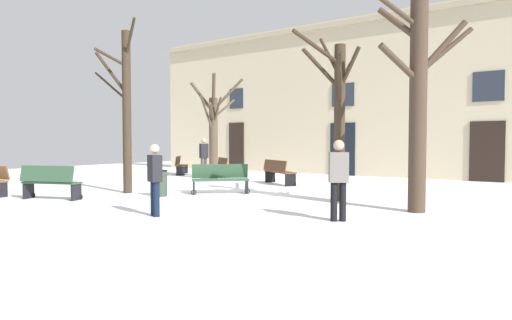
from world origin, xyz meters
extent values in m
plane|color=white|center=(0.00, 0.00, 0.00)|extent=(37.01, 37.01, 0.00)
cube|color=beige|center=(0.00, 9.46, 3.79)|extent=(23.13, 0.40, 7.58)
cube|color=tan|center=(0.00, 9.21, 7.33)|extent=(23.13, 0.30, 0.24)
cube|color=black|center=(-6.33, 9.24, 1.36)|extent=(1.02, 0.08, 2.73)
cube|color=#262D38|center=(-6.33, 9.24, 4.09)|extent=(0.92, 0.06, 1.13)
cube|color=black|center=(0.09, 9.24, 1.28)|extent=(1.27, 0.08, 2.56)
cube|color=#262D38|center=(0.09, 9.24, 3.91)|extent=(1.14, 0.06, 1.11)
cube|color=black|center=(6.35, 9.24, 1.23)|extent=(1.29, 0.08, 2.47)
cube|color=#262D38|center=(6.35, 9.24, 3.88)|extent=(1.16, 0.06, 1.21)
cylinder|color=#382B1E|center=(3.69, 0.48, 2.13)|extent=(0.30, 0.30, 4.27)
cylinder|color=#382B1E|center=(3.27, -0.09, 4.14)|extent=(0.95, 1.25, 0.90)
cylinder|color=#382B1E|center=(3.99, 0.39, 3.57)|extent=(0.73, 0.31, 1.11)
cylinder|color=#382B1E|center=(3.15, 0.43, 3.66)|extent=(1.16, 0.24, 1.26)
cylinder|color=#382B1E|center=(3.53, 1.26, 3.62)|extent=(0.43, 1.61, 0.89)
cylinder|color=#382B1E|center=(3.84, 0.10, 3.25)|extent=(0.41, 0.87, 1.32)
cylinder|color=#382B1E|center=(3.35, 0.59, 3.97)|extent=(0.78, 0.32, 1.19)
cylinder|color=#423326|center=(5.95, -0.33, 2.45)|extent=(0.39, 0.39, 4.90)
cylinder|color=#423326|center=(5.80, 0.17, 4.35)|extent=(0.48, 1.14, 1.31)
cylinder|color=#423326|center=(5.65, -0.76, 3.37)|extent=(0.77, 1.02, 0.86)
cylinder|color=#423326|center=(6.39, -0.06, 3.75)|extent=(1.03, 0.70, 1.24)
cylinder|color=#423326|center=(5.58, -0.86, 4.55)|extent=(0.87, 1.16, 0.76)
cylinder|color=#423326|center=(6.45, -0.02, 3.68)|extent=(1.11, 0.75, 1.08)
cylinder|color=#423326|center=(5.53, -0.43, 4.33)|extent=(0.98, 0.37, 0.87)
cylinder|color=#4C3D2D|center=(-3.64, 3.93, 1.76)|extent=(0.37, 0.37, 3.53)
cylinder|color=#4C3D2D|center=(-3.35, 3.61, 3.74)|extent=(0.77, 0.83, 1.49)
cylinder|color=#4C3D2D|center=(-3.09, 4.25, 3.66)|extent=(1.23, 0.77, 1.40)
cylinder|color=#4C3D2D|center=(-4.03, 3.66, 3.54)|extent=(0.95, 0.72, 1.37)
cylinder|color=#4C3D2D|center=(-3.56, 3.43, 2.78)|extent=(0.27, 1.09, 1.61)
cylinder|color=#4C3D2D|center=(-3.32, 3.79, 2.90)|extent=(0.76, 0.40, 1.25)
cylinder|color=#4C3D2D|center=(-3.33, 3.44, 2.87)|extent=(0.78, 1.11, 0.75)
cylinder|color=#4C3D2D|center=(-3.50, 4.49, 3.09)|extent=(0.39, 1.20, 0.92)
cylinder|color=#382B1E|center=(-2.64, -1.54, 2.55)|extent=(0.27, 0.27, 5.11)
cylinder|color=#382B1E|center=(-3.20, -1.68, 3.82)|extent=(1.22, 0.39, 1.43)
cylinder|color=#382B1E|center=(-3.37, -1.57, 3.43)|extent=(1.50, 0.13, 1.03)
cylinder|color=#382B1E|center=(-2.20, -1.75, 4.80)|extent=(0.97, 0.51, 1.02)
cylinder|color=#382B1E|center=(-3.00, -1.28, 4.51)|extent=(0.82, 0.62, 1.14)
cylinder|color=#382B1E|center=(-2.89, -1.37, 3.99)|extent=(0.62, 0.46, 0.91)
cylinder|color=#382B1E|center=(-2.91, -1.92, 4.25)|extent=(0.64, 0.85, 0.56)
cylinder|color=#2D3D2D|center=(-1.13, -1.58, 0.38)|extent=(0.40, 0.40, 0.75)
torus|color=black|center=(-1.13, -1.58, 0.77)|extent=(0.43, 0.43, 0.04)
cube|color=#3D2819|center=(-6.79, 5.29, 0.44)|extent=(1.37, 1.60, 0.05)
cube|color=#3D2819|center=(-6.96, 5.16, 0.70)|extent=(1.09, 1.39, 0.44)
cube|color=black|center=(-6.33, 4.67, 0.22)|extent=(0.36, 0.30, 0.44)
torus|color=black|center=(-6.19, 4.78, 0.08)|extent=(0.13, 0.15, 0.17)
cube|color=black|center=(-7.26, 5.90, 0.22)|extent=(0.36, 0.30, 0.44)
torus|color=black|center=(-7.12, 6.01, 0.08)|extent=(0.13, 0.15, 0.17)
cube|color=#51331E|center=(-0.11, 3.66, 0.48)|extent=(1.83, 1.41, 0.05)
cube|color=#51331E|center=(-0.23, 3.47, 0.72)|extent=(1.63, 1.10, 0.42)
cube|color=black|center=(0.62, 3.18, 0.24)|extent=(0.28, 0.39, 0.48)
torus|color=black|center=(0.72, 3.34, 0.08)|extent=(0.16, 0.12, 0.17)
cube|color=black|center=(-0.85, 4.13, 0.24)|extent=(0.28, 0.39, 0.48)
torus|color=black|center=(-0.75, 4.28, 0.08)|extent=(0.16, 0.12, 0.17)
cube|color=#2D4C33|center=(-3.14, -3.79, 0.48)|extent=(1.75, 0.97, 0.05)
cube|color=#2D4C33|center=(-3.07, -3.97, 0.74)|extent=(1.65, 0.69, 0.44)
cube|color=black|center=(-2.39, -3.52, 0.24)|extent=(0.18, 0.38, 0.48)
torus|color=black|center=(-2.44, -3.37, 0.08)|extent=(0.17, 0.08, 0.17)
cube|color=black|center=(-3.89, -4.05, 0.24)|extent=(0.18, 0.38, 0.48)
torus|color=black|center=(-3.94, -3.89, 0.08)|extent=(0.17, 0.08, 0.17)
cube|color=#2D4C33|center=(-0.05, -0.06, 0.43)|extent=(1.63, 1.54, 0.05)
cube|color=#2D4C33|center=(-0.19, 0.09, 0.70)|extent=(1.39, 1.28, 0.44)
cube|color=black|center=(-0.66, -0.62, 0.22)|extent=(0.33, 0.35, 0.43)
torus|color=black|center=(-0.54, -0.76, 0.08)|extent=(0.15, 0.14, 0.17)
cube|color=black|center=(0.56, 0.49, 0.22)|extent=(0.33, 0.35, 0.43)
torus|color=black|center=(0.69, 0.35, 0.08)|extent=(0.15, 0.14, 0.17)
cube|color=black|center=(-4.76, -4.38, 0.23)|extent=(0.13, 0.38, 0.46)
cube|color=#51331E|center=(-4.48, 5.95, 0.48)|extent=(1.57, 1.34, 0.05)
cube|color=#51331E|center=(-4.60, 5.78, 0.69)|extent=(1.36, 1.05, 0.35)
cube|color=black|center=(-3.88, 5.51, 0.24)|extent=(0.30, 0.37, 0.48)
torus|color=black|center=(-3.77, 5.65, 0.08)|extent=(0.15, 0.13, 0.17)
cube|color=black|center=(-5.08, 6.40, 0.24)|extent=(0.30, 0.37, 0.48)
torus|color=black|center=(-4.97, 6.55, 0.08)|extent=(0.15, 0.13, 0.17)
cylinder|color=#403D3A|center=(-4.97, 4.96, 0.44)|extent=(0.14, 0.14, 0.87)
cylinder|color=#403D3A|center=(-5.03, 4.79, 0.44)|extent=(0.14, 0.14, 0.87)
cube|color=black|center=(-5.00, 4.87, 1.21)|extent=(0.34, 0.43, 0.67)
sphere|color=tan|center=(-5.00, 4.87, 1.70)|extent=(0.24, 0.24, 0.24)
cylinder|color=black|center=(1.45, -4.14, 0.38)|extent=(0.14, 0.14, 0.75)
cylinder|color=black|center=(1.28, -4.06, 0.38)|extent=(0.14, 0.14, 0.75)
cube|color=black|center=(1.37, -4.10, 1.05)|extent=(0.44, 0.36, 0.58)
sphere|color=beige|center=(1.37, -4.10, 1.47)|extent=(0.21, 0.21, 0.21)
cylinder|color=black|center=(4.85, -2.48, 0.40)|extent=(0.14, 0.14, 0.80)
cylinder|color=black|center=(5.00, -2.38, 0.40)|extent=(0.14, 0.14, 0.80)
cube|color=slate|center=(4.93, -2.43, 1.10)|extent=(0.44, 0.39, 0.61)
sphere|color=tan|center=(4.93, -2.43, 1.55)|extent=(0.22, 0.22, 0.22)
camera|label=1|loc=(8.49, -10.70, 1.61)|focal=30.61mm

